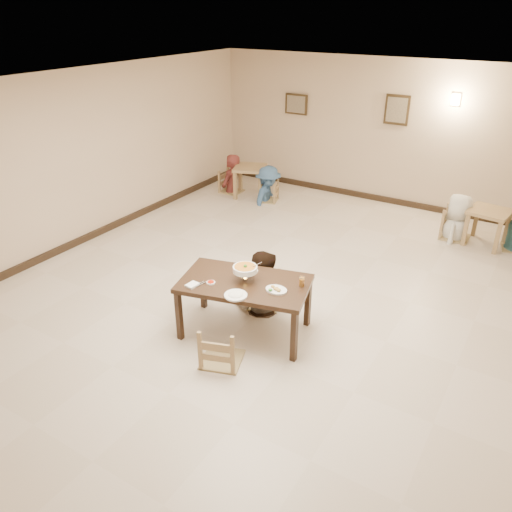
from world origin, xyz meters
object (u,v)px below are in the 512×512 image
Objects in this scene: curry_warmer at (245,269)px; bg_chair_lr at (268,182)px; chair_near at (221,326)px; bg_chair_ll at (231,172)px; bg_diner_a at (231,154)px; bg_diner_b at (268,166)px; bg_table_right at (489,217)px; main_table at (245,287)px; chair_far at (264,277)px; drink_glass at (302,282)px; main_diner at (261,252)px; bg_chair_rl at (459,211)px; bg_diner_c at (463,195)px; bg_table_left at (250,172)px.

bg_chair_lr is at bearing 116.99° from curry_warmer.
bg_chair_lr is at bearing -84.40° from chair_near.
bg_diner_a reaches higher than bg_chair_ll.
bg_table_right is at bearing -96.92° from bg_diner_b.
main_table is at bearing 34.49° from bg_diner_a.
bg_chair_ll is 0.40m from bg_diner_a.
bg_diner_a is at bearing 111.58° from main_table.
chair_far is at bearing 38.13° from bg_diner_a.
drink_glass is (0.68, 0.25, -0.10)m from curry_warmer.
bg_chair_lr is at bearing -75.81° from main_diner.
bg_diner_b reaches higher than bg_chair_rl.
main_diner is at bearing -128.84° from chair_far.
main_diner is 4.37m from bg_diner_c.
bg_chair_ll is 1.02m from bg_chair_lr.
main_table is at bearing 88.09° from main_diner.
curry_warmer is at bearing 34.59° from bg_diner_a.
bg_chair_rl reaches higher than chair_far.
main_diner reaches higher than chair_far.
bg_diner_c is (-0.51, 0.02, 0.32)m from bg_table_right.
bg_diner_a is 1.13× the size of bg_diner_b.
main_table is 1.15× the size of bg_diner_b.
main_table is 2.09× the size of bg_chair_lr.
bg_table_right is at bearing 89.13° from bg_diner_a.
chair_near is 6.17m from bg_chair_ll.
chair_near is 5.91m from bg_table_left.
curry_warmer is 4.89m from bg_chair_rl.
curry_warmer is at bearing 87.87° from main_diner.
bg_diner_b is 0.93× the size of bg_diner_c.
main_diner is 0.90m from drink_glass.
chair_near is 1.35× the size of bg_table_right.
bg_chair_ll is at bearing -76.00° from chair_near.
chair_near is at bearing -61.10° from bg_table_left.
main_diner is 1.11× the size of bg_diner_b.
bg_diner_b is (-3.98, -0.14, 0.25)m from bg_chair_rl.
curry_warmer is at bearing -116.35° from bg_table_right.
curry_warmer is (0.14, -0.61, 0.05)m from main_diner.
bg_chair_rl is 0.31m from bg_diner_c.
chair_far is 4.31m from bg_diner_b.
bg_chair_rl is at bearing 75.95° from bg_chair_lr.
main_diner is 1.63× the size of bg_chair_rl.
bg_table_right is (2.36, 3.86, 0.07)m from chair_far.
bg_diner_c is at bearing -96.43° from bg_diner_b.
bg_diner_c is (3.98, 0.14, 0.06)m from bg_diner_b.
chair_far is 4.93m from bg_chair_ll.
drink_glass is at bearing 19.03° from bg_chair_lr.
bg_chair_rl reaches higher than bg_chair_lr.
curry_warmer is at bearing -161.49° from bg_diner_b.
bg_diner_b reaches higher than drink_glass.
chair_far is 4.30m from bg_chair_lr.
main_diner reaches higher than bg_table_left.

